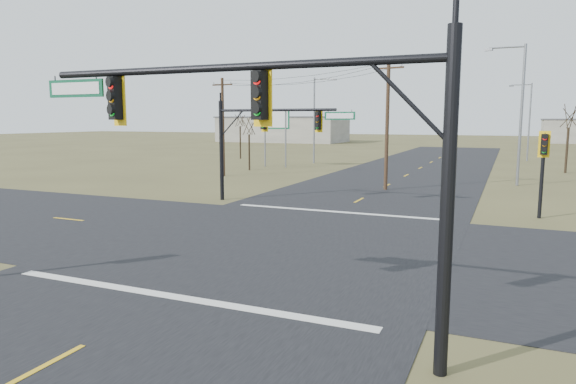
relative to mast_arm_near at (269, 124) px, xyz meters
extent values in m
plane|color=brown|center=(-3.78, 9.09, -4.99)|extent=(320.00, 320.00, 0.00)
cube|color=black|center=(-3.78, 9.09, -4.98)|extent=(160.00, 14.00, 0.02)
cube|color=black|center=(-3.78, 9.09, -4.98)|extent=(14.00, 160.00, 0.02)
cube|color=silver|center=(-3.78, 1.59, -4.96)|extent=(12.00, 0.40, 0.01)
cube|color=silver|center=(-3.78, 16.59, -4.96)|extent=(12.00, 0.40, 0.01)
cylinder|color=black|center=(3.79, 0.00, -1.57)|extent=(0.27, 0.27, 6.83)
cylinder|color=black|center=(-1.09, 0.00, 1.25)|extent=(9.76, 0.18, 0.18)
cube|color=#0B4F30|center=(-5.51, 0.00, 0.90)|extent=(1.80, 0.05, 0.45)
cylinder|color=black|center=(-11.94, 17.97, -1.86)|extent=(0.25, 0.25, 6.25)
cylinder|color=black|center=(-8.14, 17.97, 0.67)|extent=(7.59, 0.16, 0.16)
cube|color=#0B4F30|center=(-4.14, 17.97, 0.32)|extent=(1.80, 0.05, 0.45)
cylinder|color=black|center=(6.42, 19.15, -2.80)|extent=(0.19, 0.19, 4.37)
cylinder|color=#442D1D|center=(-3.36, 26.71, -0.33)|extent=(0.27, 0.27, 9.31)
cube|color=#442D1D|center=(-3.36, 26.71, 3.72)|extent=(2.25, 0.56, 0.12)
cylinder|color=#442D1D|center=(-18.98, 30.13, -0.61)|extent=(0.25, 0.25, 8.76)
cube|color=#442D1D|center=(-18.98, 30.13, 3.17)|extent=(2.14, 0.36, 0.12)
cylinder|color=gray|center=(-19.71, 40.24, -1.92)|extent=(0.16, 0.16, 6.13)
cylinder|color=gray|center=(-17.26, 40.24, -1.92)|extent=(0.16, 0.16, 6.13)
cube|color=#0B4F30|center=(-18.48, 40.24, 0.12)|extent=(3.27, 0.22, 2.04)
cylinder|color=gray|center=(5.48, 33.30, 0.38)|extent=(0.21, 0.21, 10.74)
cylinder|color=gray|center=(4.19, 33.30, 5.55)|extent=(2.58, 0.13, 0.13)
cube|color=gray|center=(2.90, 33.30, 5.45)|extent=(0.64, 0.44, 0.19)
cylinder|color=gray|center=(6.83, 59.80, -0.23)|extent=(0.19, 0.19, 9.51)
cylinder|color=gray|center=(5.68, 59.80, 4.32)|extent=(2.28, 0.11, 0.11)
cube|color=gray|center=(4.54, 59.80, 4.22)|extent=(0.53, 0.25, 0.17)
cylinder|color=gray|center=(-16.31, 46.35, -0.04)|extent=(0.20, 0.20, 9.89)
cylinder|color=gray|center=(-15.12, 46.35, 4.70)|extent=(2.37, 0.12, 0.12)
cube|color=gray|center=(-13.94, 46.35, 4.60)|extent=(0.56, 0.29, 0.18)
cylinder|color=black|center=(-19.40, 35.94, -3.18)|extent=(0.18, 0.18, 3.62)
cylinder|color=black|center=(-27.65, 49.15, -2.87)|extent=(0.20, 0.20, 4.24)
cylinder|color=black|center=(9.83, 45.53, -2.81)|extent=(0.23, 0.23, 4.35)
cube|color=#ADA899|center=(-43.78, 99.09, -2.24)|extent=(28.00, 14.00, 5.50)
camera|label=1|loc=(4.85, -10.15, 0.10)|focal=32.00mm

